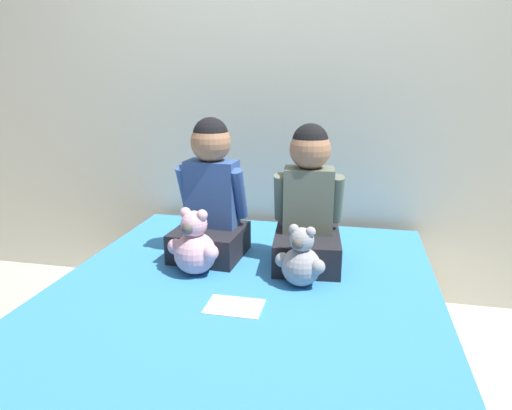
# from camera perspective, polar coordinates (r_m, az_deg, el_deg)

# --- Properties ---
(ground_plane) EXTENTS (14.00, 14.00, 0.00)m
(ground_plane) POSITION_cam_1_polar(r_m,az_deg,el_deg) (2.09, -1.84, -22.06)
(ground_plane) COLOR #B2A899
(wall_behind_bed) EXTENTS (8.00, 0.06, 2.50)m
(wall_behind_bed) POSITION_cam_1_polar(r_m,az_deg,el_deg) (2.67, 3.46, 15.03)
(wall_behind_bed) COLOR beige
(wall_behind_bed) RESTS_ON ground_plane
(bed) EXTENTS (1.58, 1.88, 0.45)m
(bed) POSITION_cam_1_polar(r_m,az_deg,el_deg) (1.96, -1.90, -16.85)
(bed) COLOR #997F60
(bed) RESTS_ON ground_plane
(child_on_left) EXTENTS (0.34, 0.35, 0.65)m
(child_on_left) POSITION_cam_1_polar(r_m,az_deg,el_deg) (2.15, -5.68, 1.02)
(child_on_left) COLOR black
(child_on_left) RESTS_ON bed
(child_on_right) EXTENTS (0.33, 0.39, 0.63)m
(child_on_right) POSITION_cam_1_polar(r_m,az_deg,el_deg) (2.06, 6.54, -0.08)
(child_on_right) COLOR black
(child_on_right) RESTS_ON bed
(teddy_bear_held_by_left_child) EXTENTS (0.24, 0.18, 0.29)m
(teddy_bear_held_by_left_child) POSITION_cam_1_polar(r_m,az_deg,el_deg) (1.99, -7.68, -5.17)
(teddy_bear_held_by_left_child) COLOR #DBA3B2
(teddy_bear_held_by_left_child) RESTS_ON bed
(teddy_bear_held_by_right_child) EXTENTS (0.21, 0.16, 0.26)m
(teddy_bear_held_by_right_child) POSITION_cam_1_polar(r_m,az_deg,el_deg) (1.87, 5.66, -6.91)
(teddy_bear_held_by_right_child) COLOR #939399
(teddy_bear_held_by_right_child) RESTS_ON bed
(sign_card) EXTENTS (0.21, 0.15, 0.00)m
(sign_card) POSITION_cam_1_polar(r_m,az_deg,el_deg) (1.74, -2.72, -12.55)
(sign_card) COLOR white
(sign_card) RESTS_ON bed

